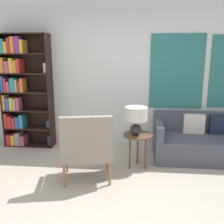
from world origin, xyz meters
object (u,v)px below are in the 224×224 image
at_px(bookshelf, 20,92).
at_px(armchair, 87,145).
at_px(couch, 207,142).
at_px(side_table, 138,138).
at_px(table_lamp, 136,117).

xyz_separation_m(bookshelf, armchair, (1.55, -1.35, -0.53)).
xyz_separation_m(couch, side_table, (-1.21, -0.51, 0.19)).
xyz_separation_m(bookshelf, table_lamp, (2.22, -0.80, -0.24)).
height_order(side_table, table_lamp, table_lamp).
relative_size(couch, side_table, 3.32).
height_order(armchair, couch, armchair).
bearing_deg(side_table, couch, 22.99).
xyz_separation_m(armchair, couch, (1.92, 1.08, -0.26)).
bearing_deg(couch, armchair, -150.62).
relative_size(bookshelf, couch, 1.17).
distance_m(couch, table_lamp, 1.46).
height_order(armchair, side_table, armchair).
height_order(bookshelf, side_table, bookshelf).
distance_m(bookshelf, side_table, 2.46).
distance_m(side_table, table_lamp, 0.36).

